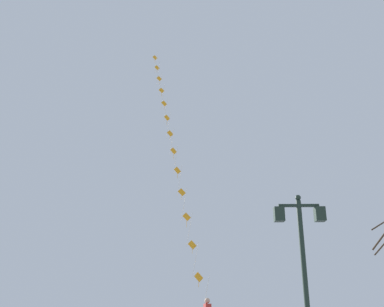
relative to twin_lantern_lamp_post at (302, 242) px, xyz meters
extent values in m
cylinder|color=#1E2D23|center=(0.00, 0.00, -0.94)|extent=(0.14, 0.14, 4.23)
sphere|color=#1E2D23|center=(0.00, 0.00, 1.25)|extent=(0.16, 0.16, 0.16)
cube|color=#1E2D23|center=(0.00, 0.00, 1.02)|extent=(1.14, 0.08, 0.08)
cube|color=#1E2D23|center=(-0.57, 0.00, 0.77)|extent=(0.28, 0.28, 0.40)
cube|color=beige|center=(-0.57, 0.00, 0.77)|extent=(0.19, 0.19, 0.30)
cube|color=#1E2D23|center=(0.57, 0.00, 0.77)|extent=(0.28, 0.28, 0.40)
cube|color=beige|center=(0.57, 0.00, 0.77)|extent=(0.19, 0.19, 0.30)
cylinder|color=silver|center=(-2.63, 8.64, -1.62)|extent=(0.52, 1.56, 2.53)
cylinder|color=silver|center=(-3.05, 9.92, 0.47)|extent=(0.35, 1.04, 1.68)
cylinder|color=silver|center=(-3.37, 10.94, 2.13)|extent=(0.35, 1.04, 1.68)
cylinder|color=silver|center=(-3.70, 11.96, 3.80)|extent=(0.35, 1.04, 1.68)
cylinder|color=silver|center=(-4.03, 12.98, 5.47)|extent=(0.35, 1.04, 1.68)
cylinder|color=silver|center=(-4.35, 14.00, 7.13)|extent=(0.35, 1.04, 1.68)
cylinder|color=silver|center=(-4.68, 15.02, 8.80)|extent=(0.35, 1.04, 1.68)
cylinder|color=silver|center=(-5.01, 16.04, 10.46)|extent=(0.35, 1.04, 1.68)
cylinder|color=silver|center=(-5.33, 17.06, 12.13)|extent=(0.35, 1.04, 1.68)
cylinder|color=silver|center=(-5.66, 18.08, 13.79)|extent=(0.35, 1.04, 1.68)
cylinder|color=silver|center=(-5.99, 19.10, 15.46)|extent=(0.35, 1.04, 1.68)
cylinder|color=silver|center=(-6.31, 20.12, 17.13)|extent=(0.35, 1.04, 1.68)
cylinder|color=silver|center=(-6.64, 21.14, 18.79)|extent=(0.35, 1.04, 1.68)
cube|color=orange|center=(-2.88, 9.41, -0.36)|extent=(0.45, 0.20, 0.48)
cylinder|color=orange|center=(-2.88, 9.41, -0.70)|extent=(0.03, 0.04, 0.26)
cube|color=orange|center=(-3.21, 10.43, 1.30)|extent=(0.46, 0.16, 0.48)
cylinder|color=orange|center=(-3.21, 10.43, 0.98)|extent=(0.03, 0.05, 0.24)
cube|color=orange|center=(-3.54, 11.45, 2.97)|extent=(0.47, 0.12, 0.48)
cylinder|color=orange|center=(-3.54, 11.45, 2.57)|extent=(0.02, 0.04, 0.39)
cube|color=orange|center=(-3.86, 12.47, 4.63)|extent=(0.48, 0.10, 0.48)
cylinder|color=orange|center=(-3.86, 12.47, 4.30)|extent=(0.02, 0.05, 0.26)
cube|color=orange|center=(-4.19, 13.49, 6.30)|extent=(0.44, 0.22, 0.48)
cylinder|color=orange|center=(-4.19, 13.49, 5.94)|extent=(0.04, 0.06, 0.32)
cube|color=orange|center=(-4.52, 14.51, 7.96)|extent=(0.43, 0.24, 0.48)
cylinder|color=orange|center=(-4.52, 14.51, 7.58)|extent=(0.03, 0.04, 0.37)
cube|color=orange|center=(-4.84, 15.53, 9.63)|extent=(0.46, 0.18, 0.48)
cylinder|color=orange|center=(-4.84, 15.53, 9.31)|extent=(0.03, 0.05, 0.24)
cube|color=orange|center=(-5.17, 16.55, 11.30)|extent=(0.44, 0.22, 0.48)
cylinder|color=orange|center=(-5.17, 16.55, 10.90)|extent=(0.04, 0.07, 0.38)
cube|color=orange|center=(-5.50, 17.57, 12.96)|extent=(0.45, 0.20, 0.48)
cylinder|color=orange|center=(-5.50, 17.57, 12.61)|extent=(0.03, 0.03, 0.30)
cube|color=orange|center=(-5.82, 18.59, 14.63)|extent=(0.48, 0.04, 0.48)
cylinder|color=orange|center=(-5.82, 18.59, 14.26)|extent=(0.02, 0.04, 0.34)
cube|color=orange|center=(-6.15, 19.61, 16.29)|extent=(0.48, 0.05, 0.48)
cylinder|color=orange|center=(-6.15, 19.61, 15.90)|extent=(0.02, 0.04, 0.40)
cube|color=orange|center=(-6.48, 20.63, 17.96)|extent=(0.47, 0.14, 0.48)
cylinder|color=orange|center=(-6.48, 20.63, 17.60)|extent=(0.02, 0.03, 0.33)
cube|color=orange|center=(-6.81, 21.65, 19.63)|extent=(0.47, 0.11, 0.48)
cylinder|color=orange|center=(-6.81, 21.65, 19.27)|extent=(0.02, 0.05, 0.32)
sphere|color=tan|center=(-2.51, 6.94, -1.46)|extent=(0.22, 0.22, 0.22)
cylinder|color=#B22D26|center=(-2.57, 7.15, -1.71)|extent=(0.19, 0.40, 0.50)
cylinder|color=#423323|center=(4.87, 6.14, 1.13)|extent=(0.90, 0.77, 1.19)
cylinder|color=#423323|center=(4.82, 5.92, 1.59)|extent=(0.96, 0.32, 0.59)
camera|label=1|loc=(-2.80, -11.90, -1.62)|focal=39.88mm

